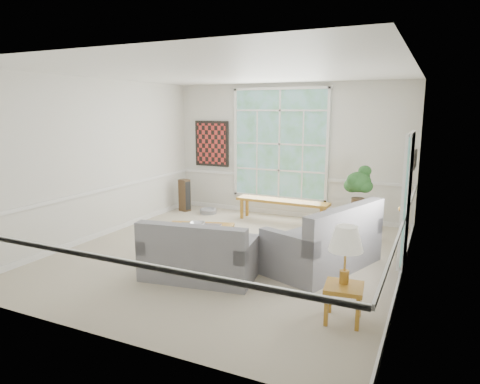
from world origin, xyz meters
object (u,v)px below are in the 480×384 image
object	(u,v)px
loveseat_right	(323,235)
coffee_table	(200,238)
loveseat_front	(199,249)
side_table	(343,303)
end_table	(354,224)

from	to	relation	value
loveseat_right	coffee_table	size ratio (longest dim) A/B	1.66
loveseat_right	coffee_table	world-z (taller)	loveseat_right
loveseat_front	coffee_table	world-z (taller)	loveseat_front
loveseat_front	side_table	distance (m)	2.24
side_table	end_table	bearing A→B (deg)	98.29
loveseat_front	side_table	bearing A→B (deg)	-20.33
loveseat_right	end_table	xyz separation A→B (m)	(0.16, 1.76, -0.23)
loveseat_front	coffee_table	size ratio (longest dim) A/B	1.40
loveseat_right	side_table	world-z (taller)	loveseat_right
loveseat_right	end_table	bearing A→B (deg)	104.92
coffee_table	end_table	xyz separation A→B (m)	(2.32, 1.86, 0.07)
loveseat_front	loveseat_right	bearing A→B (deg)	29.03
end_table	coffee_table	bearing A→B (deg)	-141.25
coffee_table	loveseat_right	bearing A→B (deg)	-14.85
loveseat_right	loveseat_front	world-z (taller)	loveseat_right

